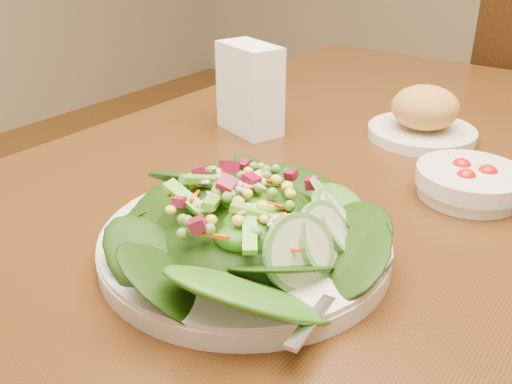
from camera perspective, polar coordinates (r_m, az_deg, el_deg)
dining_table at (r=0.89m, az=10.10°, el=-3.34°), size 0.90×1.40×0.75m
salad_plate at (r=0.60m, az=-0.33°, el=-3.82°), size 0.31×0.31×0.09m
bread_plate at (r=0.97m, az=16.42°, el=7.18°), size 0.17×0.17×0.09m
tomato_bowl at (r=0.79m, az=20.58°, el=0.91°), size 0.14×0.14×0.05m
napkin_holder at (r=0.95m, az=-0.63°, el=10.53°), size 0.12×0.09×0.14m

